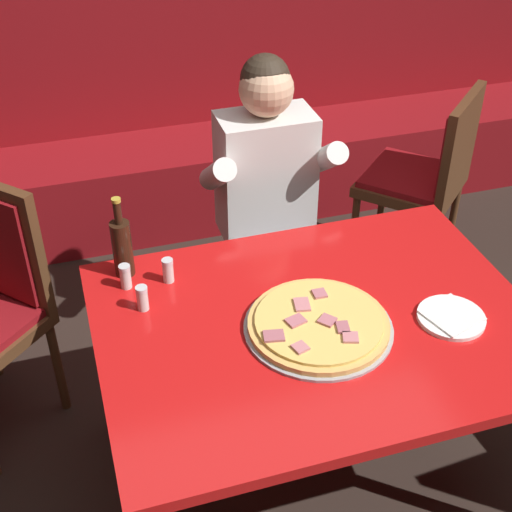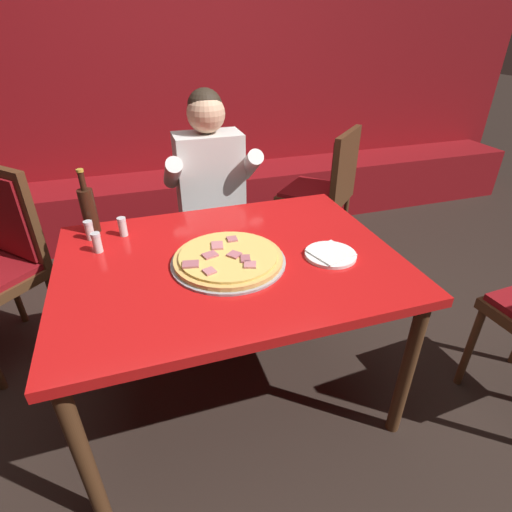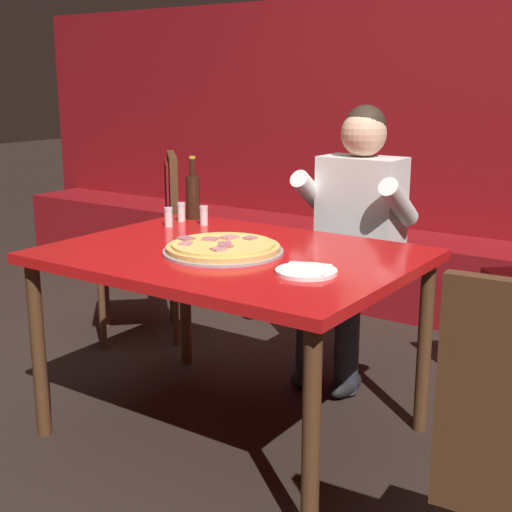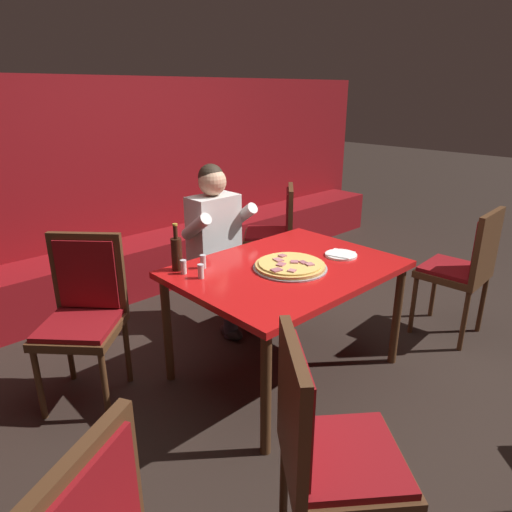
% 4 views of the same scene
% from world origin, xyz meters
% --- Properties ---
extents(ground_plane, '(24.00, 24.00, 0.00)m').
position_xyz_m(ground_plane, '(0.00, 0.00, 0.00)').
color(ground_plane, black).
extents(booth_wall_panel, '(6.80, 0.16, 1.90)m').
position_xyz_m(booth_wall_panel, '(0.00, 2.18, 0.95)').
color(booth_wall_panel, maroon).
rests_on(booth_wall_panel, ground_plane).
extents(booth_bench, '(6.46, 0.48, 0.46)m').
position_xyz_m(booth_bench, '(0.00, 1.86, 0.23)').
color(booth_bench, maroon).
rests_on(booth_bench, ground_plane).
extents(main_dining_table, '(1.35, 1.01, 0.75)m').
position_xyz_m(main_dining_table, '(0.00, 0.00, 0.68)').
color(main_dining_table, '#4C2D19').
rests_on(main_dining_table, ground_plane).
extents(pizza, '(0.46, 0.46, 0.05)m').
position_xyz_m(pizza, '(-0.01, -0.04, 0.77)').
color(pizza, '#9E9EA3').
rests_on(pizza, main_dining_table).
extents(plate_white_paper, '(0.21, 0.21, 0.02)m').
position_xyz_m(plate_white_paper, '(0.40, -0.12, 0.76)').
color(plate_white_paper, white).
rests_on(plate_white_paper, main_dining_table).
extents(beer_bottle, '(0.07, 0.07, 0.29)m').
position_xyz_m(beer_bottle, '(-0.53, 0.42, 0.86)').
color(beer_bottle, black).
rests_on(beer_bottle, main_dining_table).
extents(shaker_oregano, '(0.04, 0.04, 0.09)m').
position_xyz_m(shaker_oregano, '(-0.54, 0.34, 0.79)').
color(shaker_oregano, silver).
rests_on(shaker_oregano, main_dining_table).
extents(shaker_parmesan, '(0.04, 0.04, 0.09)m').
position_xyz_m(shaker_parmesan, '(-0.40, 0.33, 0.79)').
color(shaker_parmesan, silver).
rests_on(shaker_parmesan, main_dining_table).
extents(shaker_red_pepper_flakes, '(0.04, 0.04, 0.09)m').
position_xyz_m(shaker_red_pepper_flakes, '(-0.50, 0.21, 0.79)').
color(shaker_red_pepper_flakes, silver).
rests_on(shaker_red_pepper_flakes, main_dining_table).
extents(diner_seated_blue_shirt, '(0.53, 0.53, 1.27)m').
position_xyz_m(diner_seated_blue_shirt, '(0.11, 0.79, 0.71)').
color(diner_seated_blue_shirt, black).
rests_on(diner_seated_blue_shirt, ground_plane).
extents(dining_chair_near_left, '(0.62, 0.62, 0.97)m').
position_xyz_m(dining_chair_near_left, '(0.96, 1.03, 0.57)').
color(dining_chair_near_left, '#4C2D19').
rests_on(dining_chair_near_left, ground_plane).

